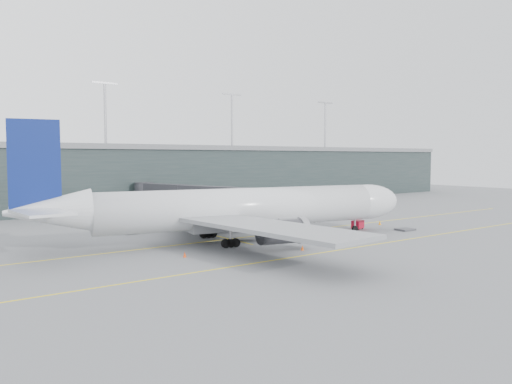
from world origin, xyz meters
TOP-DOWN VIEW (x-y plane):
  - ground at (0.00, 0.00)m, footprint 320.00×320.00m
  - taxiline_a at (0.00, -4.00)m, footprint 160.00×0.25m
  - taxiline_b at (0.00, -20.00)m, footprint 160.00×0.25m
  - taxiline_lead_main at (5.00, 20.00)m, footprint 0.25×60.00m
  - terminal at (-0.00, 58.00)m, footprint 240.00×36.00m
  - main_aircraft at (5.32, -6.23)m, footprint 59.68×55.34m
  - jet_bridge at (17.34, 23.05)m, footprint 16.67×44.32m
  - gse_cart at (28.05, -8.47)m, footprint 2.56×2.03m
  - baggage_dolly at (33.49, -14.03)m, footprint 3.00×2.45m
  - uld_a at (-5.04, 9.37)m, footprint 2.31×1.95m
  - uld_b at (-3.87, 11.85)m, footprint 2.66×2.38m
  - uld_c at (-0.32, 9.75)m, footprint 2.25×2.05m
  - cone_nose at (35.45, -7.04)m, footprint 0.50×0.50m
  - cone_wing_stbd at (7.70, -17.32)m, footprint 0.44×0.44m
  - cone_wing_port at (7.44, 11.67)m, footprint 0.48×0.48m
  - cone_tail at (-6.89, -12.20)m, footprint 0.43×0.43m

SIDE VIEW (x-z plane):
  - ground at x=0.00m, z-range 0.00..0.00m
  - taxiline_a at x=0.00m, z-range 0.00..0.02m
  - taxiline_b at x=0.00m, z-range 0.00..0.02m
  - taxiline_lead_main at x=5.00m, z-range 0.00..0.02m
  - baggage_dolly at x=33.49m, z-range 0.03..0.32m
  - cone_tail at x=-6.89m, z-range 0.00..0.68m
  - cone_wing_stbd at x=7.70m, z-range 0.00..0.70m
  - cone_wing_port at x=7.44m, z-range 0.00..0.77m
  - cone_nose at x=35.45m, z-range 0.00..0.80m
  - gse_cart at x=28.05m, z-range 0.09..1.61m
  - uld_c at x=-0.32m, z-range 0.04..1.71m
  - uld_a at x=-5.04m, z-range 0.05..1.97m
  - uld_b at x=-3.87m, z-range 0.05..2.07m
  - main_aircraft at x=5.32m, z-range -3.69..13.12m
  - jet_bridge at x=17.34m, z-range 1.64..8.25m
  - terminal at x=0.00m, z-range -6.88..22.12m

